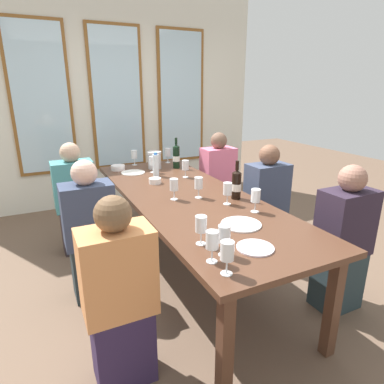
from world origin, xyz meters
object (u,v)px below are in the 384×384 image
(metal_pitcher, at_px, (155,160))
(seated_person_0, at_px, (90,234))
(seated_person_3, at_px, (343,243))
(wine_glass_7, at_px, (168,153))
(wine_glass_10, at_px, (201,225))
(white_plate_0, at_px, (255,248))
(wine_glass_9, at_px, (224,235))
(tasting_bowl_1, at_px, (118,168))
(tasting_bowl_0, at_px, (155,181))
(white_plate_2, at_px, (133,173))
(wine_glass_4, at_px, (227,252))
(wine_glass_8, at_px, (153,162))
(wine_glass_0, at_px, (134,155))
(dining_table, at_px, (188,202))
(wine_glass_3, at_px, (228,189))
(seated_person_1, at_px, (266,205))
(seated_person_4, at_px, (76,201))
(wine_glass_6, at_px, (199,184))
(wine_glass_1, at_px, (174,185))
(wine_glass_2, at_px, (185,166))
(wine_glass_5, at_px, (212,241))
(wine_glass_11, at_px, (256,197))
(seated_person_5, at_px, (218,182))
(white_plate_1, at_px, (241,224))
(seated_person_2, at_px, (120,299))
(water_bottle, at_px, (156,165))
(wine_bottle_0, at_px, (176,156))

(metal_pitcher, distance_m, seated_person_0, 1.34)
(seated_person_0, height_order, seated_person_3, same)
(metal_pitcher, bearing_deg, wine_glass_7, 41.00)
(wine_glass_10, distance_m, seated_person_0, 1.08)
(white_plate_0, xyz_separation_m, wine_glass_9, (-0.20, 0.01, 0.12))
(white_plate_0, distance_m, tasting_bowl_1, 2.17)
(tasting_bowl_0, distance_m, wine_glass_9, 1.48)
(white_plate_0, distance_m, seated_person_3, 0.91)
(white_plate_2, relative_size, tasting_bowl_0, 2.17)
(wine_glass_4, distance_m, wine_glass_8, 2.07)
(wine_glass_0, bearing_deg, tasting_bowl_0, -93.27)
(wine_glass_9, bearing_deg, wine_glass_7, 75.54)
(dining_table, xyz_separation_m, wine_glass_3, (0.18, -0.34, 0.19))
(wine_glass_7, distance_m, wine_glass_8, 0.49)
(seated_person_1, xyz_separation_m, seated_person_4, (-1.62, 0.92, 0.00))
(wine_glass_9, relative_size, seated_person_4, 0.16)
(wine_glass_6, bearing_deg, wine_glass_7, 78.78)
(wine_glass_1, height_order, wine_glass_3, same)
(wine_glass_2, relative_size, wine_glass_5, 1.00)
(wine_glass_8, height_order, wine_glass_9, same)
(wine_glass_0, relative_size, wine_glass_10, 1.00)
(wine_glass_11, height_order, seated_person_5, seated_person_5)
(white_plate_1, bearing_deg, wine_glass_7, 82.30)
(wine_glass_0, xyz_separation_m, seated_person_2, (-0.73, -2.13, -0.34))
(water_bottle, bearing_deg, wine_bottle_0, 34.54)
(wine_glass_0, distance_m, seated_person_5, 1.03)
(wine_glass_0, relative_size, wine_glass_8, 1.00)
(wine_glass_1, xyz_separation_m, seated_person_5, (0.96, 0.94, -0.34))
(wine_glass_6, relative_size, wine_glass_11, 1.00)
(wine_glass_11, distance_m, seated_person_4, 1.85)
(tasting_bowl_1, height_order, wine_glass_1, wine_glass_1)
(white_plate_0, height_order, wine_glass_5, wine_glass_5)
(white_plate_1, bearing_deg, wine_glass_6, 89.95)
(wine_glass_0, relative_size, seated_person_3, 0.16)
(white_plate_2, xyz_separation_m, wine_glass_3, (0.38, -1.26, 0.12))
(wine_glass_7, bearing_deg, tasting_bowl_0, -119.75)
(wine_glass_2, height_order, seated_person_0, seated_person_0)
(wine_glass_0, bearing_deg, wine_glass_6, -84.52)
(water_bottle, relative_size, seated_person_1, 0.22)
(wine_glass_5, distance_m, seated_person_4, 2.03)
(wine_bottle_0, relative_size, wine_glass_4, 1.94)
(metal_pitcher, bearing_deg, wine_glass_1, -101.56)
(wine_glass_0, relative_size, wine_glass_9, 1.00)
(white_plate_0, distance_m, seated_person_5, 2.12)
(white_plate_1, relative_size, wine_glass_6, 1.54)
(metal_pitcher, distance_m, wine_glass_5, 2.11)
(white_plate_0, distance_m, wine_glass_9, 0.23)
(wine_glass_3, bearing_deg, seated_person_0, 158.91)
(wine_glass_10, bearing_deg, seated_person_2, -179.29)
(wine_glass_11, bearing_deg, wine_glass_3, 112.52)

